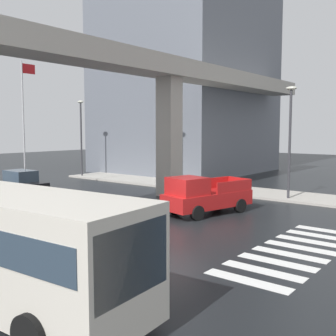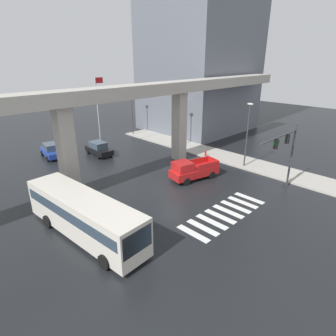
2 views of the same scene
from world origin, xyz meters
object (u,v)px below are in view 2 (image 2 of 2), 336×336
object	(u,v)px
sedan_black	(99,149)
traffic_signal_mast	(285,147)
street_lamp_mid_block	(176,115)
sedan_blue	(51,150)
pickup_truck	(192,170)
flagpole	(98,108)
fire_hydrant	(205,154)
city_bus	(84,214)
street_lamp_far_north	(132,106)
street_lamp_near_corner	(248,128)

from	to	relation	value
sedan_black	traffic_signal_mast	size ratio (longest dim) A/B	0.67
sedan_black	street_lamp_mid_block	xyz separation A→B (m)	(9.48, -4.60, 3.70)
sedan_blue	traffic_signal_mast	world-z (taller)	traffic_signal_mast
pickup_truck	flagpole	xyz separation A→B (m)	(-1.02, 15.25, 4.55)
sedan_black	fire_hydrant	size ratio (longest dim) A/B	5.15
city_bus	traffic_signal_mast	world-z (taller)	traffic_signal_mast
pickup_truck	city_bus	distance (m)	12.81
sedan_black	sedan_blue	world-z (taller)	same
sedan_black	street_lamp_far_north	distance (m)	11.36
sedan_blue	street_lamp_mid_block	size ratio (longest dim) A/B	0.62
fire_hydrant	street_lamp_near_corner	bearing A→B (deg)	-85.65
traffic_signal_mast	street_lamp_near_corner	size ratio (longest dim) A/B	0.90
sedan_black	street_lamp_near_corner	xyz separation A→B (m)	(9.48, -15.36, 3.70)
traffic_signal_mast	fire_hydrant	distance (m)	12.02
sedan_blue	flagpole	xyz separation A→B (m)	(6.18, -1.70, 4.68)
sedan_black	flagpole	bearing A→B (deg)	49.32
sedan_blue	flagpole	world-z (taller)	flagpole
fire_hydrant	sedan_black	bearing A→B (deg)	131.96
city_bus	fire_hydrant	size ratio (longest dim) A/B	12.89
sedan_blue	traffic_signal_mast	xyz separation A→B (m)	(10.78, -24.56, 3.54)
street_lamp_mid_block	flagpole	world-z (taller)	flagpole
city_bus	sedan_blue	xyz separation A→B (m)	(5.54, 18.10, -0.87)
city_bus	fire_hydrant	xyz separation A→B (m)	(19.26, 4.51, -1.29)
street_lamp_mid_block	street_lamp_far_north	size ratio (longest dim) A/B	1.00
traffic_signal_mast	flagpole	world-z (taller)	flagpole
street_lamp_far_north	fire_hydrant	world-z (taller)	street_lamp_far_north
pickup_truck	street_lamp_far_north	world-z (taller)	street_lamp_far_north
flagpole	sedan_blue	bearing A→B (deg)	164.64
traffic_signal_mast	street_lamp_near_corner	world-z (taller)	street_lamp_near_corner
city_bus	flagpole	world-z (taller)	flagpole
sedan_blue	street_lamp_far_north	size ratio (longest dim) A/B	0.62
street_lamp_near_corner	street_lamp_mid_block	bearing A→B (deg)	90.00
pickup_truck	city_bus	size ratio (longest dim) A/B	0.49
pickup_truck	sedan_black	xyz separation A→B (m)	(-2.56, 13.45, -0.14)
sedan_black	street_lamp_near_corner	distance (m)	18.43
sedan_blue	street_lamp_near_corner	bearing A→B (deg)	-53.18
sedan_blue	street_lamp_near_corner	distance (m)	23.84
sedan_blue	fire_hydrant	size ratio (longest dim) A/B	5.31
sedan_black	street_lamp_far_north	world-z (taller)	street_lamp_far_north
street_lamp_far_north	street_lamp_mid_block	bearing A→B (deg)	-90.00
sedan_blue	flagpole	distance (m)	7.94
flagpole	traffic_signal_mast	bearing A→B (deg)	-78.62
city_bus	traffic_signal_mast	xyz separation A→B (m)	(16.32, -6.46, 2.67)
fire_hydrant	flagpole	bearing A→B (deg)	122.37
street_lamp_mid_block	pickup_truck	bearing A→B (deg)	-128.04
street_lamp_mid_block	street_lamp_far_north	distance (m)	9.65
pickup_truck	flagpole	bearing A→B (deg)	93.81
sedan_black	street_lamp_mid_block	distance (m)	11.17
street_lamp_near_corner	street_lamp_far_north	size ratio (longest dim) A/B	1.00
pickup_truck	city_bus	world-z (taller)	city_bus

